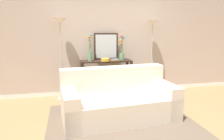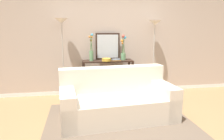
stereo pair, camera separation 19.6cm
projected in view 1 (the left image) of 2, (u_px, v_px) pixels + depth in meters
ground_plane at (135, 128)px, 3.45m from camera, size 16.00×16.00×0.02m
back_wall at (110, 40)px, 5.17m from camera, size 12.00×0.15×2.61m
area_rug at (121, 121)px, 3.69m from camera, size 2.47×1.97×0.01m
couch at (118, 101)px, 3.79m from camera, size 2.04×1.13×0.88m
console_table at (106, 72)px, 4.97m from camera, size 1.16×0.38×0.85m
floor_lamp_left at (61, 36)px, 4.58m from camera, size 0.28×0.28×1.79m
floor_lamp_right at (152, 37)px, 5.03m from camera, size 0.28×0.28×1.76m
wall_mirror at (106, 46)px, 5.02m from camera, size 0.57×0.02×0.62m
vase_tall_flowers at (90, 52)px, 4.79m from camera, size 0.11×0.11×0.62m
vase_short_flowers at (122, 50)px, 4.96m from camera, size 0.13×0.13×0.59m
fruit_bowl at (105, 60)px, 4.79m from camera, size 0.20×0.20×0.07m
book_stack at (115, 60)px, 4.86m from camera, size 0.20×0.15×0.04m
book_row_under_console at (97, 94)px, 5.02m from camera, size 0.46×0.18×0.13m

